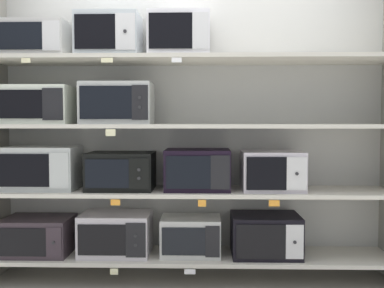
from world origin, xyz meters
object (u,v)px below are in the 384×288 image
object	(u,v)px
microwave_9	(118,103)
microwave_11	(109,36)
microwave_12	(180,36)
microwave_8	(37,105)
microwave_6	(198,170)
microwave_7	(272,171)
microwave_0	(38,235)
microwave_5	(121,171)
microwave_3	(265,235)
microwave_2	(191,236)
microwave_1	(116,234)
microwave_4	(40,168)
microwave_10	(35,40)

from	to	relation	value
microwave_9	microwave_11	distance (m)	0.52
microwave_12	microwave_8	bearing A→B (deg)	179.98
microwave_6	microwave_9	distance (m)	0.80
microwave_7	microwave_12	xyz separation A→B (m)	(-0.71, 0.00, 1.03)
microwave_9	microwave_8	bearing A→B (deg)	179.98
microwave_11	microwave_12	bearing A→B (deg)	-0.01
microwave_0	microwave_7	xyz separation A→B (m)	(1.82, -0.00, 0.52)
microwave_7	microwave_11	world-z (taller)	microwave_11
microwave_5	microwave_9	bearing A→B (deg)	-179.65
microwave_5	microwave_7	distance (m)	1.16
microwave_6	microwave_9	xyz separation A→B (m)	(-0.61, -0.00, 0.51)
microwave_5	microwave_6	distance (m)	0.59
microwave_0	microwave_8	bearing A→B (deg)	1.13
microwave_7	microwave_12	distance (m)	1.25
microwave_3	microwave_5	world-z (taller)	microwave_5
microwave_2	microwave_12	size ratio (longest dim) A/B	1.00
microwave_1	microwave_11	distance (m)	1.53
microwave_4	microwave_6	size ratio (longest dim) A/B	1.16
microwave_6	microwave_10	distance (m)	1.60
microwave_1	microwave_3	bearing A→B (deg)	-0.02
microwave_5	microwave_12	distance (m)	1.13
microwave_10	microwave_11	size ratio (longest dim) A/B	1.12
microwave_4	microwave_7	bearing A→B (deg)	-0.01
microwave_4	microwave_7	distance (m)	1.80
microwave_2	microwave_8	size ratio (longest dim) A/B	0.85
microwave_0	microwave_5	distance (m)	0.84
microwave_2	microwave_5	world-z (taller)	microwave_5
microwave_0	microwave_10	xyz separation A→B (m)	(0.00, 0.00, 1.52)
microwave_4	microwave_5	size ratio (longest dim) A/B	1.14
microwave_7	microwave_11	xyz separation A→B (m)	(-1.25, 0.00, 1.03)
microwave_0	microwave_8	world-z (taller)	microwave_8
microwave_8	microwave_10	distance (m)	0.50
microwave_8	microwave_11	world-z (taller)	microwave_11
microwave_1	microwave_5	distance (m)	0.49
microwave_2	microwave_7	distance (m)	0.81
microwave_2	microwave_8	xyz separation A→B (m)	(-1.19, -0.00, 1.02)
microwave_4	microwave_9	world-z (taller)	microwave_9
microwave_7	microwave_4	bearing A→B (deg)	179.99
microwave_3	microwave_10	world-z (taller)	microwave_10
microwave_1	microwave_8	size ratio (longest dim) A/B	1.00
microwave_0	microwave_9	size ratio (longest dim) A/B	0.97
microwave_7	microwave_9	world-z (taller)	microwave_9
microwave_5	microwave_12	xyz separation A→B (m)	(0.45, -0.00, 1.03)
microwave_2	microwave_12	xyz separation A→B (m)	(-0.09, -0.00, 1.54)
microwave_0	microwave_7	size ratio (longest dim) A/B	1.12
microwave_1	microwave_7	size ratio (longest dim) A/B	1.15
microwave_5	microwave_6	world-z (taller)	microwave_6
microwave_7	microwave_0	bearing A→B (deg)	179.99
microwave_2	microwave_3	size ratio (longest dim) A/B	0.88
microwave_2	microwave_3	distance (m)	0.58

